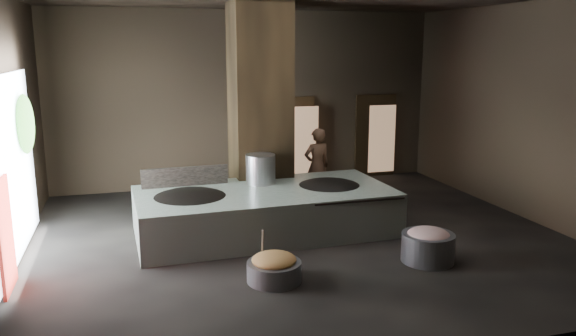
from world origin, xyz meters
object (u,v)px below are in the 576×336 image
object	(u,v)px
wok_left	(190,201)
meat_basin	(428,247)
wok_right	(329,190)
stock_pot	(261,170)
cook	(317,166)
veg_basin	(274,271)
hearth_platform	(265,211)

from	to	relation	value
wok_left	meat_basin	distance (m)	4.38
wok_right	meat_basin	distance (m)	2.55
wok_right	stock_pot	bearing A→B (deg)	158.96
cook	stock_pot	bearing A→B (deg)	28.29
cook	meat_basin	bearing A→B (deg)	90.82
stock_pot	cook	size ratio (longest dim) A/B	0.36
meat_basin	stock_pot	bearing A→B (deg)	128.56
veg_basin	wok_left	bearing A→B (deg)	113.94
wok_right	stock_pot	xyz separation A→B (m)	(-1.30, 0.50, 0.38)
wok_right	meat_basin	size ratio (longest dim) A/B	1.62
hearth_platform	meat_basin	distance (m)	3.23
hearth_platform	stock_pot	bearing A→B (deg)	82.81
hearth_platform	wok_right	xyz separation A→B (m)	(1.35, 0.05, 0.32)
hearth_platform	veg_basin	size ratio (longest dim) A/B	5.77
wok_left	veg_basin	world-z (taller)	wok_left
meat_basin	wok_left	bearing A→B (deg)	149.41
wok_left	wok_right	size ratio (longest dim) A/B	1.07
wok_right	stock_pot	size ratio (longest dim) A/B	2.25
meat_basin	veg_basin	bearing A→B (deg)	-178.26
hearth_platform	cook	distance (m)	2.45
hearth_platform	wok_left	world-z (taller)	wok_left
wok_left	cook	distance (m)	3.60
hearth_platform	wok_left	distance (m)	1.49
hearth_platform	wok_right	distance (m)	1.39
wok_left	cook	bearing A→B (deg)	29.85
hearth_platform	wok_left	size ratio (longest dim) A/B	3.17
stock_pot	wok_left	bearing A→B (deg)	-158.20
wok_left	stock_pot	world-z (taller)	stock_pot
cook	meat_basin	size ratio (longest dim) A/B	1.97
stock_pot	veg_basin	world-z (taller)	stock_pot
stock_pot	hearth_platform	bearing A→B (deg)	-95.19
wok_right	meat_basin	world-z (taller)	wok_right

